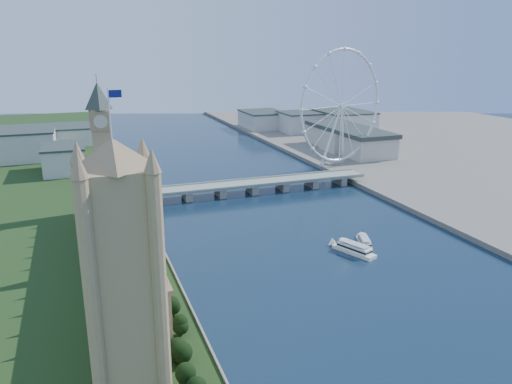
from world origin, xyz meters
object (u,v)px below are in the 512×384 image
victoria_tower (122,264)px  tour_boat_near (354,253)px  london_eye (342,106)px  tour_boat_far (364,245)px

victoria_tower → tour_boat_near: 183.89m
london_eye → tour_boat_near: bearing=-116.7°
victoria_tower → tour_boat_near: (150.08, 91.24, -54.49)m
victoria_tower → london_eye: size_ratio=0.90×
tour_boat_near → tour_boat_far: tour_boat_near is taller
victoria_tower → tour_boat_near: size_ratio=3.42×
tour_boat_near → victoria_tower: bearing=-170.9°
london_eye → tour_boat_far: bearing=-114.6°
tour_boat_near → tour_boat_far: size_ratio=1.23×
victoria_tower → london_eye: london_eye is taller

